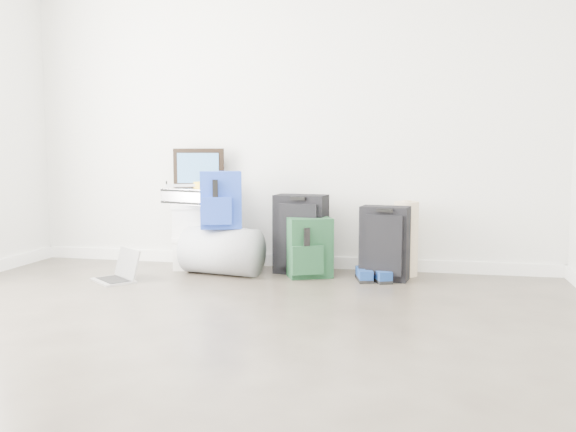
% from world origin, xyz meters
% --- Properties ---
extents(ground, '(5.00, 5.00, 0.00)m').
position_xyz_m(ground, '(0.00, 0.00, 0.00)').
color(ground, '#322C24').
rests_on(ground, ground).
extents(boxes_stack, '(0.46, 0.41, 0.55)m').
position_xyz_m(boxes_stack, '(-0.73, 2.28, 0.27)').
color(boxes_stack, white).
rests_on(boxes_stack, ground).
extents(briefcase, '(0.53, 0.46, 0.13)m').
position_xyz_m(briefcase, '(-0.73, 2.28, 0.61)').
color(briefcase, '#B2B2B7').
rests_on(briefcase, boxes_stack).
extents(painting, '(0.44, 0.05, 0.33)m').
position_xyz_m(painting, '(-0.73, 2.38, 0.84)').
color(painting, black).
rests_on(painting, briefcase).
extents(drone, '(0.54, 0.54, 0.06)m').
position_xyz_m(drone, '(-0.65, 2.26, 0.70)').
color(drone, yellow).
rests_on(drone, briefcase).
extents(duffel_bag, '(0.67, 0.48, 0.38)m').
position_xyz_m(duffel_bag, '(-0.43, 2.06, 0.19)').
color(duffel_bag, gray).
rests_on(duffel_bag, ground).
extents(blue_backpack, '(0.37, 0.32, 0.45)m').
position_xyz_m(blue_backpack, '(-0.43, 2.03, 0.59)').
color(blue_backpack, '#18349F').
rests_on(blue_backpack, duffel_bag).
extents(large_suitcase, '(0.43, 0.30, 0.63)m').
position_xyz_m(large_suitcase, '(0.18, 2.24, 0.32)').
color(large_suitcase, black).
rests_on(large_suitcase, ground).
extents(green_backpack, '(0.39, 0.35, 0.47)m').
position_xyz_m(green_backpack, '(0.28, 2.09, 0.22)').
color(green_backpack, '#133419').
rests_on(green_backpack, ground).
extents(carry_on, '(0.39, 0.28, 0.56)m').
position_xyz_m(carry_on, '(0.86, 2.12, 0.28)').
color(carry_on, black).
rests_on(carry_on, ground).
extents(shoes, '(0.31, 0.29, 0.09)m').
position_xyz_m(shoes, '(0.77, 2.06, 0.04)').
color(shoes, black).
rests_on(shoes, ground).
extents(rolled_rug, '(0.19, 0.19, 0.59)m').
position_xyz_m(rolled_rug, '(1.01, 2.32, 0.29)').
color(rolled_rug, tan).
rests_on(rolled_rug, ground).
extents(laptop, '(0.42, 0.40, 0.24)m').
position_xyz_m(laptop, '(-1.11, 1.65, 0.06)').
color(laptop, silver).
rests_on(laptop, ground).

